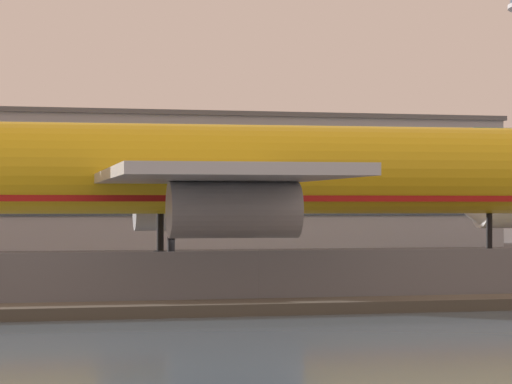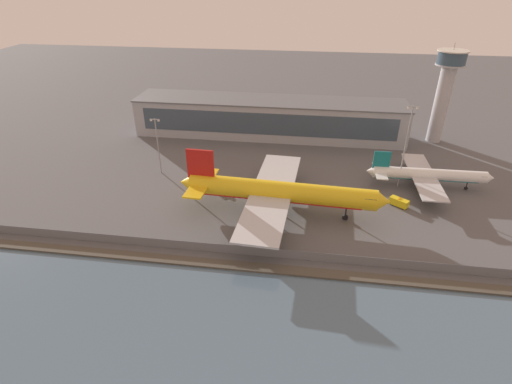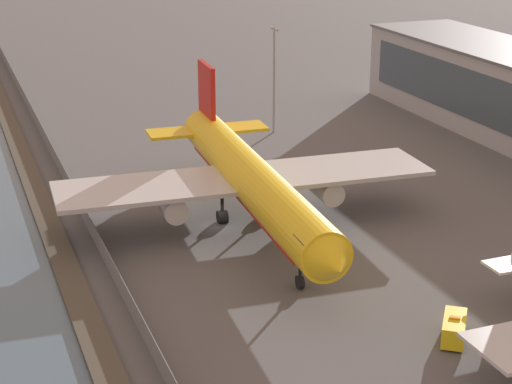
{
  "view_description": "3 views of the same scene",
  "coord_description": "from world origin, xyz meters",
  "views": [
    {
      "loc": [
        -13.57,
        -69.92,
        4.52
      ],
      "look_at": [
        5.63,
        7.15,
        5.42
      ],
      "focal_mm": 85.0,
      "sensor_mm": 36.0,
      "label": 1
    },
    {
      "loc": [
        9.0,
        -89.58,
        59.13
      ],
      "look_at": [
        -4.97,
        8.96,
        3.01
      ],
      "focal_mm": 28.0,
      "sensor_mm": 36.0,
      "label": 2
    },
    {
      "loc": [
        96.82,
        -31.42,
        41.41
      ],
      "look_at": [
        -3.17,
        6.2,
        2.83
      ],
      "focal_mm": 60.0,
      "sensor_mm": 36.0,
      "label": 3
    }
  ],
  "objects": [
    {
      "name": "ground_plane",
      "position": [
        0.0,
        0.0,
        0.0
      ],
      "size": [
        500.0,
        500.0,
        0.0
      ],
      "primitive_type": "plane",
      "color": "#565659"
    },
    {
      "name": "shoreline_seawall",
      "position": [
        0.0,
        -20.5,
        0.25
      ],
      "size": [
        320.0,
        3.0,
        0.5
      ],
      "color": "#474238",
      "rests_on": "ground"
    },
    {
      "name": "perimeter_fence",
      "position": [
        0.0,
        -16.0,
        1.23
      ],
      "size": [
        280.0,
        0.1,
        2.45
      ],
      "color": "slate",
      "rests_on": "ground"
    },
    {
      "name": "cargo_jet_yellow",
      "position": [
        1.74,
        3.54,
        6.56
      ],
      "size": [
        57.07,
        48.73,
        17.19
      ],
      "color": "yellow",
      "rests_on": "ground"
    },
    {
      "name": "terminal_building",
      "position": [
        -7.2,
        61.82,
        7.22
      ],
      "size": [
        105.37,
        18.56,
        14.42
      ],
      "color": "#9EA3AD",
      "rests_on": "ground"
    }
  ]
}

